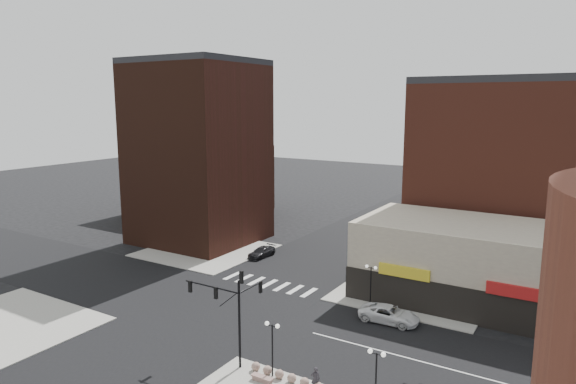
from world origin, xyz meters
The scene contains 19 objects.
ground centered at (0.00, 0.00, 0.00)m, with size 240.00×240.00×0.00m, color black.
road_ew centered at (0.00, 0.00, 0.01)m, with size 200.00×14.00×0.02m, color black.
road_ns centered at (0.00, 0.00, 0.01)m, with size 14.00×200.00×0.02m, color black.
sidewalk_nw centered at (-14.50, 14.50, 0.06)m, with size 15.00×15.00×0.12m, color gray.
sidewalk_ne centered at (14.50, 14.50, 0.06)m, with size 15.00×15.00×0.12m, color gray.
building_nw centered at (-19.00, 18.50, 12.50)m, with size 16.00×15.00×25.00m, color #361A11.
building_nw_low centered at (-32.00, 34.00, 6.00)m, with size 20.00×18.00×12.00m, color #361A11.
building_ne_midrise centered at (19.00, 29.50, 11.00)m, with size 18.00×15.00×22.00m, color maroon.
building_ne_row centered at (21.00, 15.00, 3.30)m, with size 24.20×12.20×8.00m.
traffic_signal centered at (7.24, -7.83, 4.96)m, with size 5.59×3.09×7.77m.
street_lamp_se_a centered at (11.00, -8.00, 3.29)m, with size 1.22×0.32×4.16m.
street_lamp_se_b centered at (19.00, -8.00, 3.29)m, with size 1.22×0.32×4.16m.
street_lamp_ne centered at (12.00, 8.00, 3.29)m, with size 1.22×0.32×4.16m.
bollard_row centered at (12.13, -8.00, 0.45)m, with size 5.91×0.66×0.66m.
white_suv centered at (14.84, 5.65, 0.76)m, with size 2.53×5.49×1.53m, color silver.
silver_sedan centered at (29.70, 4.87, 0.70)m, with size 1.48×4.25×1.40m, color #A4A4A9.
dark_sedan_north centered at (-6.50, 16.09, 0.64)m, with size 1.80×4.43×1.29m, color black.
pedestrian centered at (14.58, -8.00, 0.99)m, with size 0.64×0.42×1.74m, color #262328.
stone_bench centered at (10.77, -9.00, 0.33)m, with size 1.71×0.55×0.40m.
Camera 1 is at (30.12, -36.95, 19.94)m, focal length 32.00 mm.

